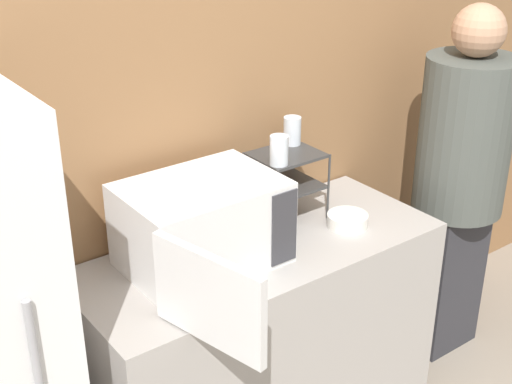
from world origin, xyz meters
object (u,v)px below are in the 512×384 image
bowl (347,220)px  glass_front_left (279,150)px  dish_rack (286,172)px  glass_back_right (292,131)px  person (460,172)px  microwave (202,227)px

bowl → glass_front_left: bearing=149.1°
dish_rack → glass_back_right: bearing=39.1°
glass_front_left → bowl: size_ratio=0.70×
dish_rack → person: size_ratio=0.17×
glass_front_left → bowl: 0.43m
glass_front_left → glass_back_right: 0.23m
microwave → glass_front_left: size_ratio=7.16×
microwave → glass_front_left: bearing=8.7°
glass_front_left → glass_back_right: same height
glass_front_left → glass_back_right: (0.18, 0.14, 0.00)m
glass_front_left → bowl: bearing=-30.9°
dish_rack → glass_front_left: (-0.09, -0.07, 0.14)m
microwave → glass_back_right: size_ratio=7.16×
bowl → dish_rack: bearing=125.1°
glass_back_right → bowl: glass_back_right is taller
glass_back_right → person: (0.77, -0.29, -0.29)m
microwave → person: 1.36m
glass_front_left → glass_back_right: size_ratio=1.00×
microwave → bowl: 0.67m
glass_front_left → person: (0.95, -0.15, -0.29)m
glass_back_right → glass_front_left: bearing=-142.4°
glass_back_right → microwave: bearing=-161.0°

